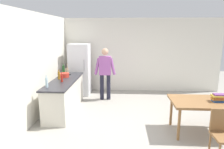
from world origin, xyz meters
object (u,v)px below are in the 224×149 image
object	(u,v)px
bottle_oil_amber	(59,75)
dining_table	(204,104)
cooking_pot	(64,75)
bottle_water_clear	(47,82)
book_stack	(219,98)
person	(105,70)
refrigerator	(80,69)
utensil_jar	(67,71)
bottle_wine_green	(63,70)
bottle_sauce_red	(62,78)

from	to	relation	value
bottle_oil_amber	dining_table	bearing A→B (deg)	-18.21
cooking_pot	bottle_oil_amber	distance (m)	0.30
bottle_oil_amber	bottle_water_clear	distance (m)	0.84
book_stack	person	bearing A→B (deg)	140.55
refrigerator	dining_table	bearing A→B (deg)	-39.29
utensil_jar	book_stack	xyz separation A→B (m)	(3.88, -2.09, -0.15)
bottle_water_clear	book_stack	world-z (taller)	bottle_water_clear
refrigerator	utensil_jar	xyz separation A→B (m)	(-0.29, -0.64, 0.08)
bottle_wine_green	book_stack	world-z (taller)	bottle_wine_green
bottle_water_clear	book_stack	distance (m)	3.91
cooking_pot	bottle_oil_amber	xyz separation A→B (m)	(-0.07, -0.28, 0.06)
bottle_wine_green	person	bearing A→B (deg)	15.63
utensil_jar	bottle_sauce_red	distance (m)	1.20
dining_table	cooking_pot	world-z (taller)	cooking_pot
dining_table	bottle_water_clear	xyz separation A→B (m)	(-3.60, 0.33, 0.35)
person	bottle_sauce_red	distance (m)	1.64
bottle_water_clear	bottle_sauce_red	bearing A→B (deg)	69.95
book_stack	bottle_wine_green	bearing A→B (deg)	155.03
utensil_jar	bottle_wine_green	world-z (taller)	bottle_wine_green
dining_table	bottle_wine_green	world-z (taller)	bottle_wine_green
cooking_pot	bottle_wine_green	size ratio (longest dim) A/B	1.18
person	book_stack	xyz separation A→B (m)	(2.64, -2.17, -0.15)
bottle_oil_amber	bottle_wine_green	bearing A→B (deg)	94.81
bottle_water_clear	cooking_pot	bearing A→B (deg)	84.76
bottle_wine_green	cooking_pot	bearing A→B (deg)	-69.91
bottle_oil_amber	bottle_sauce_red	xyz separation A→B (m)	(0.17, -0.29, -0.02)
person	bottle_water_clear	distance (m)	2.20
cooking_pot	refrigerator	bearing A→B (deg)	81.14
person	bottle_wine_green	distance (m)	1.32
bottle_water_clear	bottle_wine_green	bearing A→B (deg)	90.75
utensil_jar	book_stack	distance (m)	4.41
bottle_water_clear	bottle_oil_amber	bearing A→B (deg)	87.76
dining_table	utensil_jar	distance (m)	4.15
refrigerator	bottle_wine_green	bearing A→B (deg)	-109.21
cooking_pot	bottle_water_clear	xyz separation A→B (m)	(-0.10, -1.13, 0.07)
person	dining_table	distance (m)	3.20
refrigerator	cooking_pot	bearing A→B (deg)	-98.86
refrigerator	utensil_jar	bearing A→B (deg)	-114.24
person	utensil_jar	size ratio (longest dim) A/B	5.31
bottle_oil_amber	book_stack	size ratio (longest dim) A/B	0.94
utensil_jar	bottle_oil_amber	distance (m)	0.89
cooking_pot	bottle_oil_amber	size ratio (longest dim) A/B	1.43
cooking_pot	book_stack	bearing A→B (deg)	-21.42
bottle_water_clear	dining_table	bearing A→B (deg)	-5.23
dining_table	bottle_wine_green	bearing A→B (deg)	153.64
refrigerator	bottle_sauce_red	xyz separation A→B (m)	(-0.10, -1.82, 0.10)
bottle_oil_amber	bottle_sauce_red	world-z (taller)	bottle_oil_amber
dining_table	cooking_pot	bearing A→B (deg)	157.36
dining_table	bottle_wine_green	size ratio (longest dim) A/B	4.12
cooking_pot	bottle_wine_green	bearing A→B (deg)	110.09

